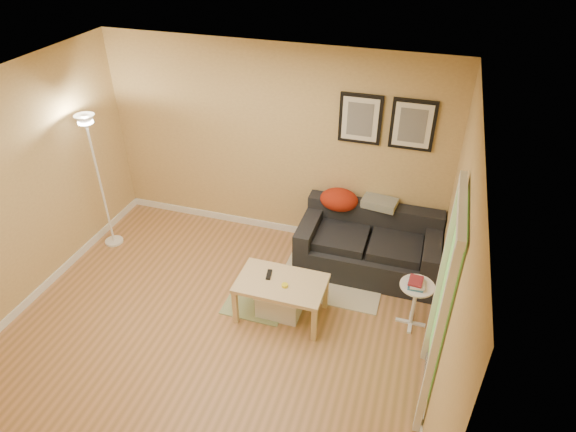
{
  "coord_description": "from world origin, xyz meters",
  "views": [
    {
      "loc": [
        1.89,
        -3.44,
        4.03
      ],
      "look_at": [
        0.55,
        0.85,
        1.05
      ],
      "focal_mm": 30.86,
      "sensor_mm": 36.0,
      "label": 1
    }
  ],
  "objects_px": {
    "sofa": "(368,244)",
    "side_table": "(414,305)",
    "book_stack": "(416,283)",
    "storage_bin": "(280,302)",
    "floor_lamp": "(101,187)",
    "coffee_table": "(281,298)"
  },
  "relations": [
    {
      "from": "floor_lamp",
      "to": "coffee_table",
      "type": "bearing_deg",
      "value": -13.49
    },
    {
      "from": "storage_bin",
      "to": "floor_lamp",
      "type": "height_order",
      "value": "floor_lamp"
    },
    {
      "from": "storage_bin",
      "to": "coffee_table",
      "type": "bearing_deg",
      "value": -44.07
    },
    {
      "from": "sofa",
      "to": "book_stack",
      "type": "bearing_deg",
      "value": -53.02
    },
    {
      "from": "floor_lamp",
      "to": "storage_bin",
      "type": "bearing_deg",
      "value": -13.07
    },
    {
      "from": "storage_bin",
      "to": "floor_lamp",
      "type": "relative_size",
      "value": 0.27
    },
    {
      "from": "sofa",
      "to": "book_stack",
      "type": "height_order",
      "value": "sofa"
    },
    {
      "from": "coffee_table",
      "to": "floor_lamp",
      "type": "distance_m",
      "value": 2.76
    },
    {
      "from": "floor_lamp",
      "to": "side_table",
      "type": "bearing_deg",
      "value": -4.72
    },
    {
      "from": "book_stack",
      "to": "side_table",
      "type": "bearing_deg",
      "value": -1.24
    },
    {
      "from": "sofa",
      "to": "side_table",
      "type": "height_order",
      "value": "sofa"
    },
    {
      "from": "storage_bin",
      "to": "side_table",
      "type": "relative_size",
      "value": 0.88
    },
    {
      "from": "book_stack",
      "to": "floor_lamp",
      "type": "height_order",
      "value": "floor_lamp"
    },
    {
      "from": "coffee_table",
      "to": "floor_lamp",
      "type": "bearing_deg",
      "value": 160.98
    },
    {
      "from": "side_table",
      "to": "book_stack",
      "type": "bearing_deg",
      "value": -160.96
    },
    {
      "from": "coffee_table",
      "to": "floor_lamp",
      "type": "xyz_separation_m",
      "value": [
        -2.61,
        0.63,
        0.63
      ]
    },
    {
      "from": "book_stack",
      "to": "floor_lamp",
      "type": "bearing_deg",
      "value": 154.91
    },
    {
      "from": "side_table",
      "to": "floor_lamp",
      "type": "xyz_separation_m",
      "value": [
        -4.02,
        0.33,
        0.59
      ]
    },
    {
      "from": "book_stack",
      "to": "coffee_table",
      "type": "bearing_deg",
      "value": 171.4
    },
    {
      "from": "sofa",
      "to": "floor_lamp",
      "type": "distance_m",
      "value": 3.45
    },
    {
      "from": "coffee_table",
      "to": "storage_bin",
      "type": "xyz_separation_m",
      "value": [
        -0.03,
        0.03,
        -0.09
      ]
    },
    {
      "from": "storage_bin",
      "to": "floor_lamp",
      "type": "xyz_separation_m",
      "value": [
        -2.58,
        0.6,
        0.72
      ]
    }
  ]
}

